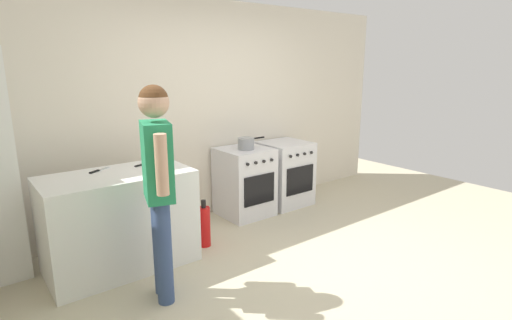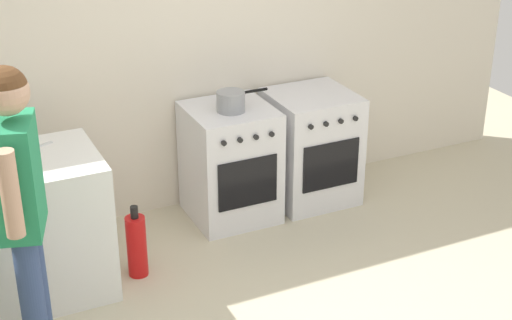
{
  "view_description": "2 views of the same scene",
  "coord_description": "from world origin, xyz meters",
  "px_view_note": "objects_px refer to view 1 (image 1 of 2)",
  "views": [
    {
      "loc": [
        -2.46,
        -2.29,
        1.85
      ],
      "look_at": [
        0.04,
        0.95,
        0.87
      ],
      "focal_mm": 28.0,
      "sensor_mm": 36.0,
      "label": 1
    },
    {
      "loc": [
        -1.68,
        -3.15,
        2.84
      ],
      "look_at": [
        0.15,
        0.72,
        0.85
      ],
      "focal_mm": 55.0,
      "sensor_mm": 36.0,
      "label": 2
    }
  ],
  "objects_px": {
    "oven_left": "(244,182)",
    "knife_utility": "(99,170)",
    "knife_paring": "(142,165)",
    "fire_extinguisher": "(204,226)",
    "pot": "(246,144)",
    "person": "(158,175)",
    "oven_right": "(284,173)"
  },
  "relations": [
    {
      "from": "oven_left",
      "to": "oven_right",
      "type": "bearing_deg",
      "value": 0.0
    },
    {
      "from": "knife_paring",
      "to": "knife_utility",
      "type": "height_order",
      "value": "same"
    },
    {
      "from": "oven_right",
      "to": "knife_paring",
      "type": "xyz_separation_m",
      "value": [
        -2.06,
        -0.22,
        0.48
      ]
    },
    {
      "from": "oven_right",
      "to": "pot",
      "type": "xyz_separation_m",
      "value": [
        -0.68,
        -0.05,
        0.5
      ]
    },
    {
      "from": "person",
      "to": "oven_left",
      "type": "bearing_deg",
      "value": 34.31
    },
    {
      "from": "person",
      "to": "fire_extinguisher",
      "type": "xyz_separation_m",
      "value": [
        0.74,
        0.62,
        -0.82
      ]
    },
    {
      "from": "knife_paring",
      "to": "person",
      "type": "bearing_deg",
      "value": -104.29
    },
    {
      "from": "oven_left",
      "to": "pot",
      "type": "relative_size",
      "value": 2.24
    },
    {
      "from": "person",
      "to": "oven_right",
      "type": "bearing_deg",
      "value": 25.77
    },
    {
      "from": "oven_left",
      "to": "knife_utility",
      "type": "bearing_deg",
      "value": -174.31
    },
    {
      "from": "oven_left",
      "to": "pot",
      "type": "height_order",
      "value": "pot"
    },
    {
      "from": "knife_utility",
      "to": "fire_extinguisher",
      "type": "relative_size",
      "value": 0.46
    },
    {
      "from": "oven_right",
      "to": "fire_extinguisher",
      "type": "distance_m",
      "value": 1.62
    },
    {
      "from": "oven_left",
      "to": "person",
      "type": "distance_m",
      "value": 2.05
    },
    {
      "from": "knife_paring",
      "to": "person",
      "type": "xyz_separation_m",
      "value": [
        -0.22,
        -0.88,
        0.13
      ]
    },
    {
      "from": "oven_left",
      "to": "oven_right",
      "type": "xyz_separation_m",
      "value": [
        0.67,
        0.0,
        0.0
      ]
    },
    {
      "from": "knife_paring",
      "to": "person",
      "type": "height_order",
      "value": "person"
    },
    {
      "from": "knife_utility",
      "to": "fire_extinguisher",
      "type": "height_order",
      "value": "knife_utility"
    },
    {
      "from": "oven_left",
      "to": "knife_paring",
      "type": "bearing_deg",
      "value": -170.92
    },
    {
      "from": "pot",
      "to": "knife_utility",
      "type": "relative_size",
      "value": 1.64
    },
    {
      "from": "oven_right",
      "to": "knife_utility",
      "type": "bearing_deg",
      "value": -175.85
    },
    {
      "from": "oven_left",
      "to": "knife_paring",
      "type": "relative_size",
      "value": 4.14
    },
    {
      "from": "oven_right",
      "to": "fire_extinguisher",
      "type": "bearing_deg",
      "value": -162.73
    },
    {
      "from": "pot",
      "to": "person",
      "type": "bearing_deg",
      "value": -146.8
    },
    {
      "from": "oven_left",
      "to": "person",
      "type": "relative_size",
      "value": 0.5
    },
    {
      "from": "knife_paring",
      "to": "pot",
      "type": "bearing_deg",
      "value": 7.04
    },
    {
      "from": "oven_right",
      "to": "knife_utility",
      "type": "relative_size",
      "value": 3.68
    },
    {
      "from": "oven_left",
      "to": "knife_utility",
      "type": "height_order",
      "value": "knife_utility"
    },
    {
      "from": "oven_right",
      "to": "person",
      "type": "distance_m",
      "value": 2.61
    },
    {
      "from": "pot",
      "to": "oven_left",
      "type": "bearing_deg",
      "value": 80.24
    },
    {
      "from": "knife_paring",
      "to": "fire_extinguisher",
      "type": "bearing_deg",
      "value": -26.22
    },
    {
      "from": "knife_utility",
      "to": "person",
      "type": "relative_size",
      "value": 0.13
    }
  ]
}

